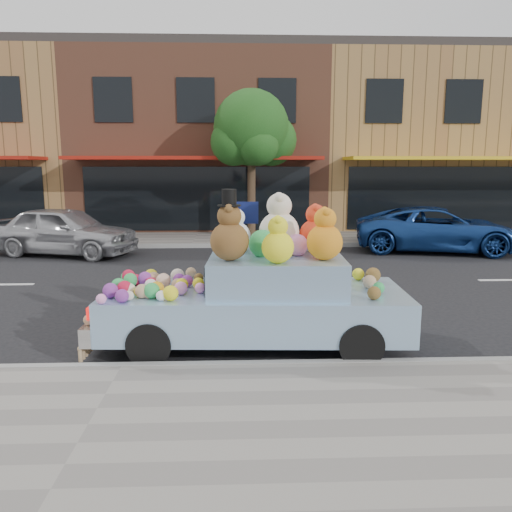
{
  "coord_description": "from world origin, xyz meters",
  "views": [
    {
      "loc": [
        1.48,
        -11.09,
        2.63
      ],
      "look_at": [
        1.77,
        -3.5,
        1.25
      ],
      "focal_mm": 35.0,
      "sensor_mm": 36.0,
      "label": 1
    }
  ],
  "objects_px": {
    "car_blue": "(438,229)",
    "art_car": "(257,292)",
    "car_silver": "(65,231)",
    "street_tree": "(252,134)"
  },
  "relations": [
    {
      "from": "car_blue",
      "to": "art_car",
      "type": "height_order",
      "value": "art_car"
    },
    {
      "from": "car_silver",
      "to": "car_blue",
      "type": "bearing_deg",
      "value": -72.4
    },
    {
      "from": "street_tree",
      "to": "art_car",
      "type": "relative_size",
      "value": 1.15
    },
    {
      "from": "street_tree",
      "to": "car_silver",
      "type": "relative_size",
      "value": 1.21
    },
    {
      "from": "car_blue",
      "to": "art_car",
      "type": "bearing_deg",
      "value": 156.75
    },
    {
      "from": "car_silver",
      "to": "car_blue",
      "type": "height_order",
      "value": "car_silver"
    },
    {
      "from": "car_silver",
      "to": "car_blue",
      "type": "xyz_separation_m",
      "value": [
        11.33,
        0.24,
        -0.04
      ]
    },
    {
      "from": "car_silver",
      "to": "art_car",
      "type": "xyz_separation_m",
      "value": [
        5.4,
        -7.82,
        0.09
      ]
    },
    {
      "from": "car_blue",
      "to": "art_car",
      "type": "distance_m",
      "value": 10.01
    },
    {
      "from": "art_car",
      "to": "car_blue",
      "type": "bearing_deg",
      "value": 56.27
    }
  ]
}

